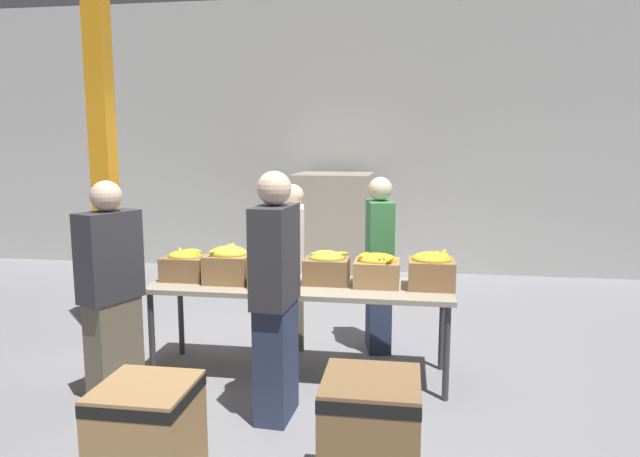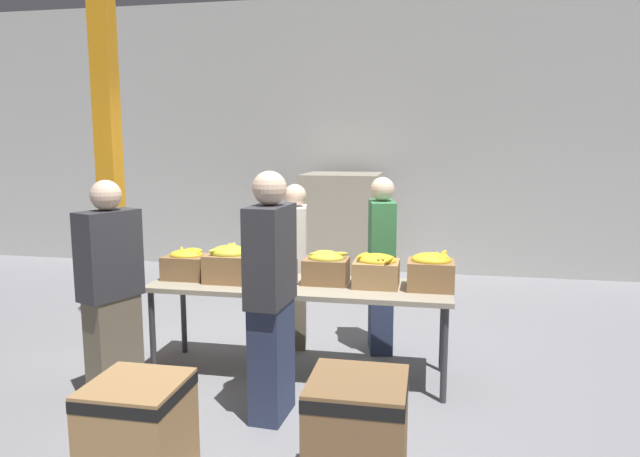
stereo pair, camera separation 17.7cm
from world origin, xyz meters
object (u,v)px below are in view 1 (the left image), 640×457
Objects in this scene: pallet_stack_1 at (321,235)px; banana_box_1 at (229,264)px; volunteer_0 at (112,295)px; volunteer_2 at (379,265)px; banana_box_3 at (327,267)px; banana_box_5 at (432,270)px; donation_bin_0 at (147,431)px; sorting_table at (300,291)px; banana_box_0 at (185,265)px; support_pillar at (102,134)px; volunteer_1 at (275,298)px; donation_bin_1 at (371,438)px; banana_box_2 at (273,270)px; volunteer_3 at (293,267)px; pallet_stack_0 at (334,229)px; banana_box_4 at (377,269)px.

banana_box_1 is at bearing -94.67° from pallet_stack_1.
volunteer_2 is (1.88, 1.40, -0.02)m from volunteer_0.
banana_box_3 is 1.02× the size of banana_box_5.
banana_box_1 is 0.22× the size of volunteer_2.
sorting_table is at bearing 70.99° from donation_bin_0.
banana_box_3 is 1.67m from volunteer_0.
sorting_table is 1.01m from banana_box_0.
banana_box_5 is 0.09× the size of support_pillar.
pallet_stack_1 is (-0.94, 2.59, -0.16)m from volunteer_2.
volunteer_1 is 2.43× the size of donation_bin_1.
banana_box_1 is 1.00× the size of banana_box_2.
support_pillar is at bearing -93.44° from volunteer_2.
volunteer_2 is 0.81m from volunteer_3.
volunteer_0 is (-0.28, -0.71, -0.08)m from banana_box_0.
donation_bin_0 is (-0.78, -1.71, -0.59)m from banana_box_3.
pallet_stack_1 is at bearing 85.33° from banana_box_1.
donation_bin_1 is 5.06m from pallet_stack_1.
support_pillar reaches higher than banana_box_5.
volunteer_1 is 4.06m from pallet_stack_1.
banana_box_0 is 1.20m from banana_box_3.
pallet_stack_0 is (-0.36, 3.19, -0.17)m from banana_box_3.
banana_box_0 is at bearing 176.56° from banana_box_1.
banana_box_3 is 0.09× the size of support_pillar.
sorting_table is 2.33m from support_pillar.
banana_box_5 is 0.23× the size of volunteer_3.
sorting_table is at bearing -177.84° from banana_box_5.
banana_box_0 is 1.00× the size of banana_box_2.
banana_box_1 is 0.97m from volunteer_0.
support_pillar reaches higher than banana_box_3.
donation_bin_1 is (0.90, -1.56, -0.53)m from banana_box_2.
banana_box_0 is 3.35m from pallet_stack_0.
volunteer_1 is (0.57, -0.73, -0.07)m from banana_box_1.
support_pillar is (-1.30, 0.42, 1.07)m from banana_box_1.
sorting_table is 3.32m from pallet_stack_1.
volunteer_3 is at bearing 123.24° from banana_box_3.
banana_box_2 is at bearing -91.03° from pallet_stack_0.
volunteer_2 is at bearing 123.77° from banana_box_5.
volunteer_2 is 2.26× the size of donation_bin_1.
pallet_stack_1 is at bearing 112.98° from banana_box_5.
volunteer_2 is (-0.45, 0.67, -0.13)m from banana_box_5.
banana_box_2 is 2.07m from support_pillar.
banana_box_1 reaches higher than banana_box_5.
volunteer_3 reaches higher than donation_bin_1.
banana_box_4 is at bearing -73.67° from pallet_stack_1.
volunteer_3 is (-0.41, 0.62, -0.15)m from banana_box_3.
sorting_table is 0.72m from volunteer_3.
donation_bin_0 is (-1.19, -1.70, -0.59)m from banana_box_4.
banana_box_1 is at bearing -69.41° from volunteer_2.
banana_box_2 is 0.79m from volunteer_3.
volunteer_1 reaches higher than volunteer_2.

